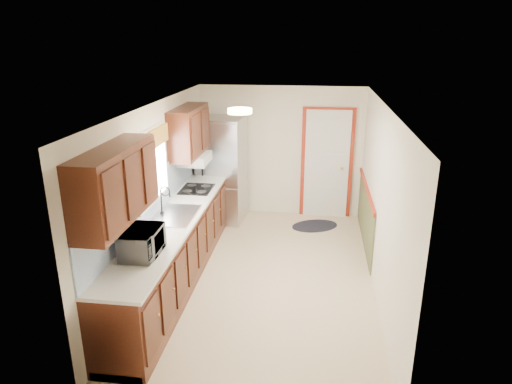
# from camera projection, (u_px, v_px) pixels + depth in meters

# --- Properties ---
(room_shell) EXTENTS (3.20, 5.20, 2.52)m
(room_shell) POSITION_uv_depth(u_px,v_px,m) (265.00, 196.00, 6.08)
(room_shell) COLOR beige
(room_shell) RESTS_ON ground
(kitchen_run) EXTENTS (0.63, 4.00, 2.20)m
(kitchen_run) POSITION_uv_depth(u_px,v_px,m) (171.00, 227.00, 6.09)
(kitchen_run) COLOR #3C180D
(kitchen_run) RESTS_ON ground
(back_wall_trim) EXTENTS (1.12, 2.30, 2.08)m
(back_wall_trim) POSITION_uv_depth(u_px,v_px,m) (335.00, 174.00, 8.13)
(back_wall_trim) COLOR maroon
(back_wall_trim) RESTS_ON ground
(ceiling_fixture) EXTENTS (0.30, 0.30, 0.06)m
(ceiling_fixture) POSITION_uv_depth(u_px,v_px,m) (240.00, 111.00, 5.56)
(ceiling_fixture) COLOR #FFD88C
(ceiling_fixture) RESTS_ON room_shell
(microwave) EXTENTS (0.30, 0.55, 0.37)m
(microwave) POSITION_uv_depth(u_px,v_px,m) (142.00, 240.00, 4.96)
(microwave) COLOR white
(microwave) RESTS_ON kitchen_run
(refrigerator) EXTENTS (0.85, 0.82, 1.89)m
(refrigerator) POSITION_uv_depth(u_px,v_px,m) (222.00, 170.00, 8.22)
(refrigerator) COLOR #B7B7BC
(refrigerator) RESTS_ON ground
(rug) EXTENTS (0.99, 0.84, 0.01)m
(rug) POSITION_uv_depth(u_px,v_px,m) (315.00, 226.00, 8.17)
(rug) COLOR black
(rug) RESTS_ON ground
(cooktop) EXTENTS (0.47, 0.57, 0.02)m
(cooktop) POSITION_uv_depth(u_px,v_px,m) (197.00, 189.00, 7.16)
(cooktop) COLOR black
(cooktop) RESTS_ON kitchen_run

